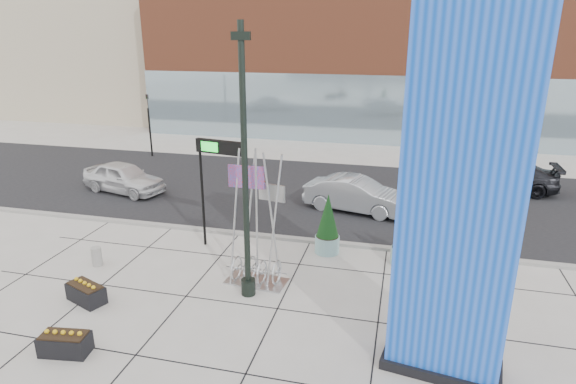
% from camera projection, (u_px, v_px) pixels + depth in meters
% --- Properties ---
extents(ground, '(160.00, 160.00, 0.00)m').
position_uv_depth(ground, '(256.00, 288.00, 15.67)').
color(ground, '#9E9991').
rests_on(ground, ground).
extents(street_asphalt, '(80.00, 12.00, 0.02)m').
position_uv_depth(street_asphalt, '(314.00, 193.00, 24.87)').
color(street_asphalt, black).
rests_on(street_asphalt, ground).
extents(curb_edge, '(80.00, 0.30, 0.12)m').
position_uv_depth(curb_edge, '(286.00, 238.00, 19.33)').
color(curb_edge, gray).
rests_on(curb_edge, ground).
extents(tower_podium, '(34.00, 10.00, 11.00)m').
position_uv_depth(tower_podium, '(368.00, 63.00, 38.54)').
color(tower_podium, brown).
rests_on(tower_podium, ground).
extents(tower_glass_front, '(34.00, 0.60, 5.00)m').
position_uv_depth(tower_glass_front, '(360.00, 110.00, 35.08)').
color(tower_glass_front, '#8CA5B2').
rests_on(tower_glass_front, ground).
extents(blue_pylon, '(2.97, 1.70, 9.35)m').
position_uv_depth(blue_pylon, '(461.00, 197.00, 10.51)').
color(blue_pylon, blue).
rests_on(blue_pylon, ground).
extents(lamp_post, '(0.55, 0.45, 8.26)m').
position_uv_depth(lamp_post, '(246.00, 194.00, 14.27)').
color(lamp_post, black).
rests_on(lamp_post, ground).
extents(public_art_sculpture, '(2.09, 1.19, 4.55)m').
position_uv_depth(public_art_sculpture, '(256.00, 249.00, 15.70)').
color(public_art_sculpture, '#BBBDC0').
rests_on(public_art_sculpture, ground).
extents(concrete_bollard, '(0.35, 0.35, 0.69)m').
position_uv_depth(concrete_bollard, '(97.00, 256.00, 17.13)').
color(concrete_bollard, gray).
rests_on(concrete_bollard, ground).
extents(overhead_street_sign, '(2.00, 0.54, 4.25)m').
position_uv_depth(overhead_street_sign, '(218.00, 155.00, 17.59)').
color(overhead_street_sign, black).
rests_on(overhead_street_sign, ground).
extents(round_planter_east, '(0.87, 0.87, 2.18)m').
position_uv_depth(round_planter_east, '(404.00, 237.00, 17.04)').
color(round_planter_east, '#84B1B0').
rests_on(round_planter_east, ground).
extents(round_planter_mid, '(0.92, 0.92, 2.30)m').
position_uv_depth(round_planter_mid, '(422.00, 237.00, 16.87)').
color(round_planter_mid, '#84B1B0').
rests_on(round_planter_mid, ground).
extents(round_planter_west, '(0.93, 0.93, 2.32)m').
position_uv_depth(round_planter_west, '(328.00, 225.00, 17.91)').
color(round_planter_west, '#84B1B0').
rests_on(round_planter_west, ground).
extents(box_planter_north, '(1.41, 1.06, 0.70)m').
position_uv_depth(box_planter_north, '(86.00, 292.00, 14.83)').
color(box_planter_north, black).
rests_on(box_planter_north, ground).
extents(box_planter_south, '(1.32, 0.79, 0.68)m').
position_uv_depth(box_planter_south, '(65.00, 343.00, 12.44)').
color(box_planter_south, black).
rests_on(box_planter_south, ground).
extents(car_white_west, '(4.86, 2.89, 1.55)m').
position_uv_depth(car_white_west, '(124.00, 178.00, 24.80)').
color(car_white_west, silver).
rests_on(car_white_west, ground).
extents(car_silver_mid, '(5.01, 2.66, 1.57)m').
position_uv_depth(car_silver_mid, '(356.00, 195.00, 22.18)').
color(car_silver_mid, '#9DA0A4').
rests_on(car_silver_mid, ground).
extents(car_dark_east, '(5.41, 2.26, 1.56)m').
position_uv_depth(car_dark_east, '(502.00, 177.00, 24.91)').
color(car_dark_east, black).
rests_on(car_dark_east, ground).
extents(traffic_signal, '(0.15, 0.18, 4.10)m').
position_uv_depth(traffic_signal, '(149.00, 122.00, 31.47)').
color(traffic_signal, black).
rests_on(traffic_signal, ground).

